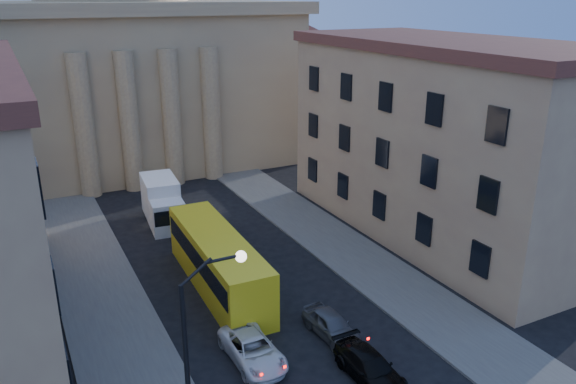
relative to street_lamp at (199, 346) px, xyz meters
The scene contains 11 objects.
sidewalk_left 11.38m from the street_lamp, 98.71° to the left, with size 5.00×60.00×0.15m, color #54514C.
sidewalk_right 19.14m from the street_lamp, 32.88° to the left, with size 5.00×60.00×0.15m, color #54514C.
church 48.43m from the street_lamp, 81.65° to the left, with size 68.02×28.76×36.60m.
building_right 27.84m from the street_lamp, 30.29° to the left, with size 11.60×26.60×14.70m.
street_lamp is the anchor object (origin of this frame).
car_left_mid 8.01m from the street_lamp, 49.67° to the left, with size 2.22×4.82×1.34m, color white.
car_right_mid 9.92m from the street_lamp, ahead, with size 1.88×4.62×1.34m, color black.
car_right_far 11.29m from the street_lamp, 29.73° to the left, with size 1.63×4.06×1.38m, color #535458.
car_right_distant 23.40m from the street_lamp, 70.23° to the left, with size 1.65×4.72×1.55m, color black.
city_bus 14.49m from the street_lamp, 67.53° to the left, with size 3.25×12.60×3.53m.
box_truck 26.03m from the street_lamp, 78.47° to the left, with size 3.11×6.67×3.55m.
Camera 1 is at (-12.10, -9.33, 17.65)m, focal length 35.00 mm.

